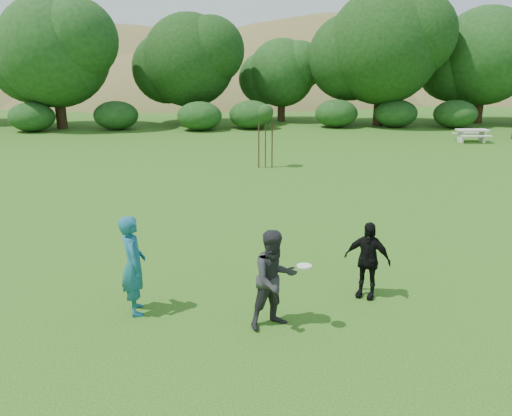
{
  "coord_description": "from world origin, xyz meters",
  "views": [
    {
      "loc": [
        -0.43,
        -9.21,
        4.76
      ],
      "look_at": [
        0.0,
        3.0,
        1.1
      ],
      "focal_mm": 35.0,
      "sensor_mm": 36.0,
      "label": 1
    }
  ],
  "objects_px": {
    "player_grey": "(274,279)",
    "picnic_table": "(472,133)",
    "player_teal": "(133,265)",
    "player_black": "(367,260)",
    "sapling": "(266,114)"
  },
  "relations": [
    {
      "from": "player_grey",
      "to": "picnic_table",
      "type": "distance_m",
      "value": 24.73
    },
    {
      "from": "player_teal",
      "to": "player_grey",
      "type": "xyz_separation_m",
      "value": [
        2.66,
        -0.63,
        -0.05
      ]
    },
    {
      "from": "player_black",
      "to": "sapling",
      "type": "distance_m",
      "value": 13.11
    },
    {
      "from": "player_grey",
      "to": "player_black",
      "type": "bearing_deg",
      "value": 4.57
    },
    {
      "from": "player_grey",
      "to": "player_black",
      "type": "xyz_separation_m",
      "value": [
        1.98,
        1.13,
        -0.12
      ]
    },
    {
      "from": "player_teal",
      "to": "player_black",
      "type": "height_order",
      "value": "player_teal"
    },
    {
      "from": "sapling",
      "to": "picnic_table",
      "type": "xyz_separation_m",
      "value": [
        12.65,
        6.82,
        -1.9
      ]
    },
    {
      "from": "player_black",
      "to": "sapling",
      "type": "height_order",
      "value": "sapling"
    },
    {
      "from": "picnic_table",
      "to": "player_black",
      "type": "bearing_deg",
      "value": -119.67
    },
    {
      "from": "player_black",
      "to": "picnic_table",
      "type": "bearing_deg",
      "value": 88.89
    },
    {
      "from": "player_grey",
      "to": "sapling",
      "type": "bearing_deg",
      "value": 62.5
    },
    {
      "from": "player_black",
      "to": "sapling",
      "type": "relative_size",
      "value": 0.57
    },
    {
      "from": "player_black",
      "to": "picnic_table",
      "type": "xyz_separation_m",
      "value": [
        11.25,
        19.75,
        -0.3
      ]
    },
    {
      "from": "player_black",
      "to": "picnic_table",
      "type": "height_order",
      "value": "player_black"
    },
    {
      "from": "sapling",
      "to": "picnic_table",
      "type": "relative_size",
      "value": 1.58
    }
  ]
}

